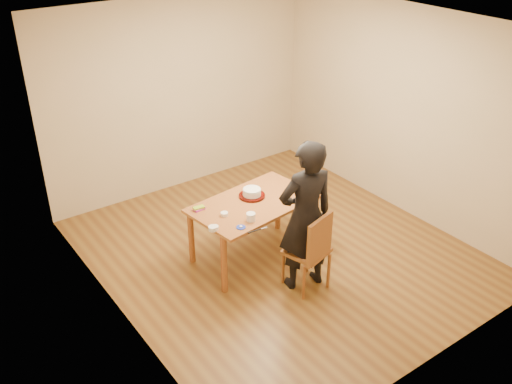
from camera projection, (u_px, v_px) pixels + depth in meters
room_shell at (262, 139)px, 6.52m from camera, size 4.00×4.50×2.70m
dining_table at (253, 203)px, 6.47m from camera, size 1.51×1.01×0.04m
dining_chair at (307, 251)px, 6.13m from camera, size 0.51×0.51×0.04m
cake_plate at (252, 196)px, 6.57m from camera, size 0.30×0.30×0.02m
cake at (252, 192)px, 6.55m from camera, size 0.21×0.21×0.07m
frosting_dome at (252, 189)px, 6.52m from camera, size 0.21×0.21×0.03m
frosting_tub at (251, 217)px, 6.09m from camera, size 0.10×0.10×0.09m
frosting_lid at (241, 227)px, 5.98m from camera, size 0.10×0.10×0.01m
frosting_dollop at (241, 226)px, 5.97m from camera, size 0.04×0.04×0.02m
ramekin_green at (215, 228)px, 5.94m from camera, size 0.08×0.08×0.04m
ramekin_yellow at (224, 214)px, 6.19m from camera, size 0.08×0.08×0.04m
ramekin_multi at (213, 228)px, 5.93m from camera, size 0.09×0.09×0.04m
candy_box_pink at (199, 209)px, 6.30m from camera, size 0.14×0.08×0.02m
candy_box_green at (199, 207)px, 6.29m from camera, size 0.13×0.08×0.02m
spatula at (254, 231)px, 5.92m from camera, size 0.16×0.03×0.01m
person at (306, 216)px, 5.96m from camera, size 0.70×0.53×1.72m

